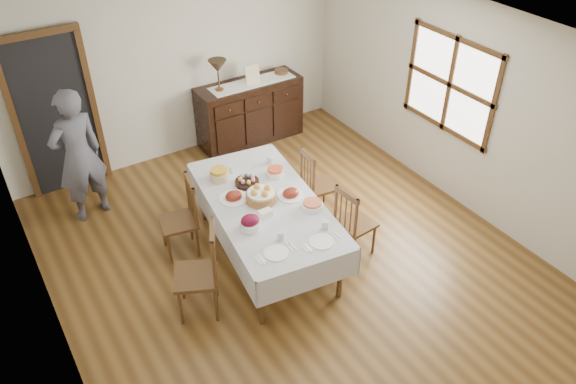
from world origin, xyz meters
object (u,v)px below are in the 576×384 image
sideboard (250,112)px  person (77,152)px  chair_right_far (316,183)px  chair_left_far (182,217)px  chair_right_near (353,221)px  chair_left_near (201,271)px  dining_table (265,209)px  table_lamp (218,67)px

sideboard → person: size_ratio=0.85×
chair_right_far → person: size_ratio=0.50×
chair_left_far → chair_right_near: (1.62, -1.08, -0.02)m
sideboard → chair_right_far: bearing=-95.8°
person → sideboard: bearing=178.6°
chair_left_near → person: (-0.53, 2.25, 0.39)m
dining_table → chair_left_near: bearing=-150.7°
table_lamp → person: bearing=-165.7°
dining_table → sideboard: 2.69m
chair_left_far → chair_right_near: bearing=66.6°
chair_left_far → person: size_ratio=0.52×
sideboard → table_lamp: table_lamp is taller
dining_table → chair_right_near: 1.01m
person → chair_right_near: bearing=121.4°
dining_table → table_lamp: (0.67, 2.41, 0.64)m
chair_right_near → dining_table: bearing=54.5°
chair_right_near → person: size_ratio=0.50×
chair_right_near → sideboard: size_ratio=0.59×
dining_table → chair_right_far: (0.93, 0.35, -0.20)m
chair_left_near → chair_right_near: chair_left_near is taller
chair_right_near → sideboard: 2.94m
chair_right_near → chair_right_far: size_ratio=1.00×
chair_left_far → sideboard: bearing=144.5°
chair_left_far → chair_right_far: size_ratio=1.04×
chair_right_far → table_lamp: 2.25m
chair_right_near → sideboard: bearing=-10.6°
person → dining_table: bearing=115.4°
dining_table → table_lamp: 2.58m
dining_table → sideboard: sideboard is taller
dining_table → chair_right_far: bearing=27.9°
dining_table → chair_right_far: size_ratio=2.53×
chair_left_far → chair_right_near: 1.94m
sideboard → person: bearing=-168.0°
table_lamp → chair_right_far: bearing=-82.6°
chair_right_far → chair_right_near: bearing=-178.1°
sideboard → table_lamp: 0.96m
dining_table → chair_left_far: size_ratio=2.43×
dining_table → sideboard: (1.15, 2.42, -0.19)m
sideboard → chair_left_far: bearing=-135.9°
chair_left_near → person: bearing=-141.3°
dining_table → chair_left_near: 1.05m
chair_left_near → sideboard: (2.12, 2.81, -0.06)m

